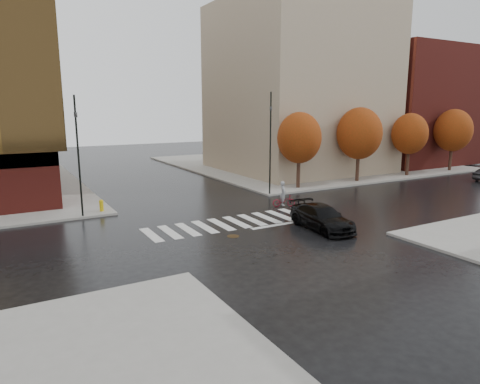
% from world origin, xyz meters
% --- Properties ---
extents(ground, '(120.00, 120.00, 0.00)m').
position_xyz_m(ground, '(0.00, 0.00, 0.00)').
color(ground, black).
rests_on(ground, ground).
extents(sidewalk_ne, '(30.00, 30.00, 0.15)m').
position_xyz_m(sidewalk_ne, '(21.00, 21.00, 0.07)').
color(sidewalk_ne, gray).
rests_on(sidewalk_ne, ground).
extents(crosswalk, '(12.00, 3.00, 0.01)m').
position_xyz_m(crosswalk, '(0.00, 0.50, 0.01)').
color(crosswalk, silver).
rests_on(crosswalk, ground).
extents(building_ne_tan, '(16.00, 16.00, 18.00)m').
position_xyz_m(building_ne_tan, '(17.00, 17.00, 9.15)').
color(building_ne_tan, tan).
rests_on(building_ne_tan, sidewalk_ne).
extents(building_ne_brick, '(14.00, 14.00, 14.00)m').
position_xyz_m(building_ne_brick, '(33.00, 16.00, 7.15)').
color(building_ne_brick, maroon).
rests_on(building_ne_brick, sidewalk_ne).
extents(tree_ne_a, '(3.80, 3.80, 6.50)m').
position_xyz_m(tree_ne_a, '(10.00, 7.40, 4.46)').
color(tree_ne_a, '#321C16').
rests_on(tree_ne_a, sidewalk_ne).
extents(tree_ne_b, '(4.20, 4.20, 6.89)m').
position_xyz_m(tree_ne_b, '(17.00, 7.40, 4.62)').
color(tree_ne_b, '#321C16').
rests_on(tree_ne_b, sidewalk_ne).
extents(tree_ne_c, '(3.60, 3.60, 6.31)m').
position_xyz_m(tree_ne_c, '(24.00, 7.40, 4.37)').
color(tree_ne_c, '#321C16').
rests_on(tree_ne_c, sidewalk_ne).
extents(tree_ne_d, '(4.00, 4.00, 6.70)m').
position_xyz_m(tree_ne_d, '(31.00, 7.40, 4.54)').
color(tree_ne_d, '#321C16').
rests_on(tree_ne_d, sidewalk_ne).
extents(sedan, '(2.33, 4.96, 1.40)m').
position_xyz_m(sedan, '(3.58, -3.30, 0.70)').
color(sedan, black).
rests_on(sedan, ground).
extents(cyclist, '(1.73, 1.12, 1.86)m').
position_xyz_m(cyclist, '(4.97, 2.50, 0.63)').
color(cyclist, maroon).
rests_on(cyclist, ground).
extents(traffic_light_nw, '(0.23, 0.21, 7.64)m').
position_xyz_m(traffic_light_nw, '(-8.16, 6.30, 4.54)').
color(traffic_light_nw, black).
rests_on(traffic_light_nw, sidewalk_nw).
extents(traffic_light_ne, '(0.20, 0.23, 8.06)m').
position_xyz_m(traffic_light_ne, '(6.30, 6.30, 4.83)').
color(traffic_light_ne, black).
rests_on(traffic_light_ne, sidewalk_ne).
extents(fire_hydrant, '(0.29, 0.29, 0.80)m').
position_xyz_m(fire_hydrant, '(-6.82, 6.99, 0.59)').
color(fire_hydrant, gold).
rests_on(fire_hydrant, sidewalk_nw).
extents(manhole, '(0.83, 0.83, 0.01)m').
position_xyz_m(manhole, '(-1.63, -2.00, 0.01)').
color(manhole, '#402D16').
rests_on(manhole, ground).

